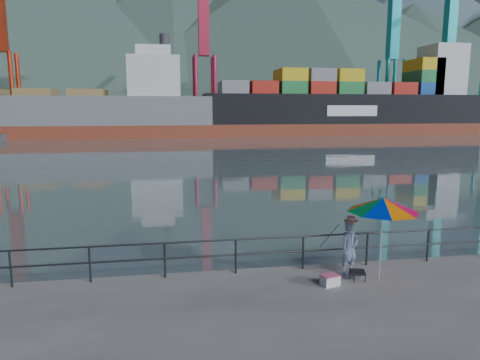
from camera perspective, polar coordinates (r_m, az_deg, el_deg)
name	(u,v)px	position (r m, az deg, el deg)	size (l,w,h in m)	color
harbor_water	(178,125)	(139.96, -8.33, 7.32)	(500.00, 280.00, 0.00)	slate
far_dock	(223,129)	(103.75, -2.33, 6.75)	(200.00, 40.00, 0.40)	#514F4C
guardrail	(270,254)	(12.58, 4.00, -9.80)	(22.00, 0.06, 1.03)	#2D3033
mountains	(251,47)	(223.69, 1.47, 17.26)	(600.00, 332.80, 80.00)	#385147
port_cranes	(321,58)	(100.40, 10.73, 15.66)	(116.00, 28.00, 38.40)	red
container_stacks	(317,117)	(110.01, 10.28, 8.27)	(58.00, 8.40, 7.80)	#267F3F
fisherman	(350,248)	(12.63, 14.39, -8.79)	(0.56, 0.37, 1.54)	#284D85
beach_umbrella	(383,205)	(12.10, 18.53, -3.17)	(2.29, 2.29, 2.32)	white
folding_stool	(357,275)	(12.47, 15.37, -12.16)	(0.50, 0.50, 0.27)	black
cooler_bag	(330,281)	(11.97, 11.91, -13.00)	(0.46, 0.31, 0.27)	silver
fishing_rod	(327,266)	(13.37, 11.55, -11.17)	(0.02, 0.02, 2.22)	black
bulk_carrier	(65,113)	(82.30, -22.31, 8.23)	(55.31, 9.57, 14.50)	brown
container_ship	(351,104)	(89.73, 14.53, 9.81)	(55.52, 9.25, 18.10)	brown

